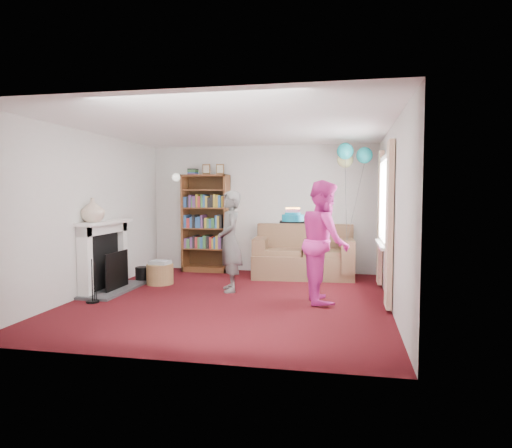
% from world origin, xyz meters
% --- Properties ---
extents(ground, '(5.00, 5.00, 0.00)m').
position_xyz_m(ground, '(0.00, 0.00, 0.00)').
color(ground, '#370A08').
rests_on(ground, ground).
extents(wall_back, '(4.50, 0.02, 2.50)m').
position_xyz_m(wall_back, '(0.00, 2.51, 1.25)').
color(wall_back, silver).
rests_on(wall_back, ground).
extents(wall_left, '(0.02, 5.00, 2.50)m').
position_xyz_m(wall_left, '(-2.26, 0.00, 1.25)').
color(wall_left, silver).
rests_on(wall_left, ground).
extents(wall_right, '(0.02, 5.00, 2.50)m').
position_xyz_m(wall_right, '(2.26, 0.00, 1.25)').
color(wall_right, silver).
rests_on(wall_right, ground).
extents(ceiling, '(4.50, 5.00, 0.01)m').
position_xyz_m(ceiling, '(0.00, 0.00, 2.50)').
color(ceiling, white).
rests_on(ceiling, wall_back).
extents(fireplace, '(0.55, 1.80, 1.12)m').
position_xyz_m(fireplace, '(-2.09, 0.19, 0.51)').
color(fireplace, '#3F3F42').
rests_on(fireplace, ground).
extents(window_bay, '(0.14, 2.02, 2.20)m').
position_xyz_m(window_bay, '(2.21, 0.60, 1.20)').
color(window_bay, white).
rests_on(window_bay, ground).
extents(wall_sconce, '(0.16, 0.23, 0.16)m').
position_xyz_m(wall_sconce, '(-1.75, 2.36, 1.88)').
color(wall_sconce, gold).
rests_on(wall_sconce, ground).
extents(bookcase, '(0.91, 0.42, 2.13)m').
position_xyz_m(bookcase, '(-1.10, 2.30, 0.94)').
color(bookcase, '#472B14').
rests_on(bookcase, ground).
extents(sofa, '(1.83, 0.97, 0.97)m').
position_xyz_m(sofa, '(0.86, 2.07, 0.36)').
color(sofa, brown).
rests_on(sofa, ground).
extents(wicker_basket, '(0.46, 0.46, 0.40)m').
position_xyz_m(wicker_basket, '(-1.49, 0.86, 0.18)').
color(wicker_basket, '#A8794E').
rests_on(wicker_basket, ground).
extents(person_striped, '(0.57, 0.68, 1.60)m').
position_xyz_m(person_striped, '(-0.16, 0.56, 0.80)').
color(person_striped, black).
rests_on(person_striped, ground).
extents(person_magenta, '(0.81, 0.96, 1.75)m').
position_xyz_m(person_magenta, '(1.34, 0.14, 0.87)').
color(person_magenta, '#CE298E').
rests_on(person_magenta, ground).
extents(birthday_cake, '(0.40, 0.40, 0.22)m').
position_xyz_m(birthday_cake, '(0.85, 0.39, 1.19)').
color(birthday_cake, black).
rests_on(birthday_cake, ground).
extents(balloons, '(0.62, 0.67, 1.74)m').
position_xyz_m(balloons, '(1.72, 1.81, 2.22)').
color(balloons, '#3F3F3F').
rests_on(balloons, ground).
extents(mantel_vase, '(0.36, 0.36, 0.37)m').
position_xyz_m(mantel_vase, '(-2.12, -0.15, 1.31)').
color(mantel_vase, beige).
rests_on(mantel_vase, fireplace).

